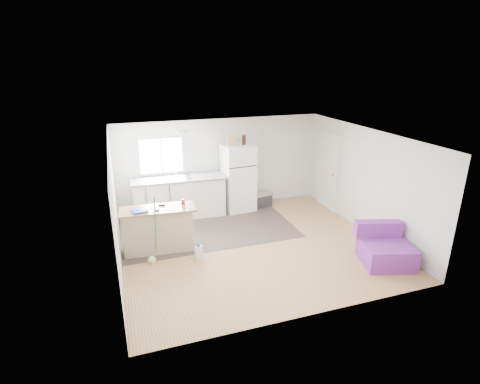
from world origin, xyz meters
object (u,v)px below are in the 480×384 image
(peninsula, at_px, (158,229))
(cooler, at_px, (262,199))
(cardboard_box, at_px, (231,140))
(red_cup, at_px, (183,202))
(refrigerator, at_px, (238,178))
(mop, at_px, (153,252))
(cleaner_jug, at_px, (199,252))
(bottle_left, at_px, (243,140))
(blue_tray, at_px, (139,211))
(bottle_right, at_px, (244,140))
(purple_seat, at_px, (385,249))
(kitchen_cabinets, at_px, (179,197))

(peninsula, xyz_separation_m, cooler, (3.01, 1.67, -0.28))
(cardboard_box, bearing_deg, peninsula, -142.47)
(red_cup, bearing_deg, cardboard_box, 45.53)
(refrigerator, height_order, mop, refrigerator)
(cleaner_jug, bearing_deg, cardboard_box, 54.37)
(mop, bearing_deg, bottle_left, 33.49)
(cooler, bearing_deg, blue_tray, -164.05)
(cleaner_jug, bearing_deg, refrigerator, 51.22)
(peninsula, relative_size, cardboard_box, 5.29)
(refrigerator, distance_m, mop, 3.35)
(cooler, relative_size, cleaner_jug, 1.69)
(bottle_right, bearing_deg, blue_tray, -148.55)
(purple_seat, height_order, bottle_right, bottle_right)
(purple_seat, distance_m, cardboard_box, 4.45)
(purple_seat, height_order, mop, mop)
(cleaner_jug, height_order, bottle_left, bottle_left)
(kitchen_cabinets, bearing_deg, blue_tray, -119.31)
(refrigerator, relative_size, bottle_right, 7.08)
(red_cup, xyz_separation_m, blue_tray, (-0.91, -0.12, -0.04))
(purple_seat, distance_m, red_cup, 4.20)
(peninsula, distance_m, refrigerator, 2.88)
(blue_tray, xyz_separation_m, bottle_right, (2.84, 1.73, 0.93))
(refrigerator, bearing_deg, mop, -143.76)
(mop, bearing_deg, refrigerator, 35.73)
(cooler, xyz_separation_m, red_cup, (-2.44, -1.62, 0.81))
(peninsula, bearing_deg, cooler, 33.46)
(peninsula, bearing_deg, refrigerator, 39.96)
(peninsula, height_order, cooler, peninsula)
(cooler, xyz_separation_m, bottle_right, (-0.51, -0.01, 1.70))
(purple_seat, bearing_deg, cleaner_jug, 176.47)
(cooler, height_order, bottle_left, bottle_left)
(cooler, distance_m, blue_tray, 3.86)
(mop, height_order, red_cup, mop)
(purple_seat, distance_m, cleaner_jug, 3.72)
(mop, height_order, blue_tray, mop)
(cooler, xyz_separation_m, purple_seat, (1.18, -3.62, 0.08))
(mop, distance_m, cardboard_box, 3.55)
(kitchen_cabinets, xyz_separation_m, bottle_right, (1.74, -0.03, 1.37))
(bottle_left, bearing_deg, cardboard_box, 171.30)
(refrigerator, height_order, bottle_left, bottle_left)
(cleaner_jug, xyz_separation_m, bottle_right, (1.78, 2.31, 1.75))
(cooler, relative_size, bottle_left, 2.29)
(cardboard_box, distance_m, bottle_left, 0.32)
(blue_tray, bearing_deg, refrigerator, 33.11)
(mop, height_order, bottle_left, bottle_left)
(cardboard_box, relative_size, bottle_right, 1.20)
(peninsula, relative_size, refrigerator, 0.90)
(bottle_right, bearing_deg, peninsula, -146.43)
(refrigerator, bearing_deg, bottle_left, -37.16)
(bottle_left, bearing_deg, cooler, 8.53)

